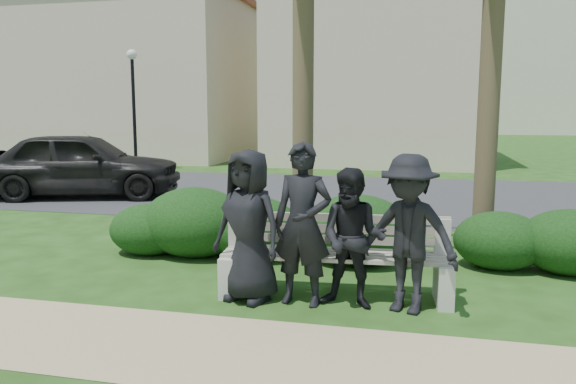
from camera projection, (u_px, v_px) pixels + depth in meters
name	position (u px, v px, depth m)	size (l,w,h in m)	color
ground	(332.00, 294.00, 6.72)	(160.00, 160.00, 0.00)	#224012
footpath	(301.00, 358.00, 4.98)	(30.00, 1.60, 0.01)	tan
asphalt_street	(379.00, 196.00, 14.42)	(160.00, 8.00, 0.01)	#2D2D30
stucco_bldg_left	(138.00, 78.00, 26.23)	(10.40, 8.40, 7.30)	beige
stucco_bldg_right	(374.00, 74.00, 23.75)	(8.40, 8.40, 7.30)	beige
street_lamp	(133.00, 88.00, 19.88)	(0.36, 0.36, 4.29)	black
park_bench	(335.00, 262.00, 6.57)	(2.70, 0.82, 0.93)	gray
man_a	(249.00, 226.00, 6.40)	(0.86, 0.56, 1.75)	black
man_b	(303.00, 224.00, 6.27)	(0.67, 0.44, 1.84)	black
man_c	(353.00, 239.00, 6.18)	(0.76, 0.59, 1.56)	black
man_d	(408.00, 234.00, 6.03)	(1.12, 0.64, 1.73)	black
hedge_a	(149.00, 228.00, 8.59)	(1.21, 1.00, 0.79)	black
hedge_b	(195.00, 220.00, 8.50)	(1.63, 1.35, 1.06)	black
hedge_c	(252.00, 226.00, 8.36)	(1.46, 1.20, 0.95)	black
hedge_d	(357.00, 228.00, 8.06)	(1.57, 1.29, 1.02)	black
hedge_e	(500.00, 239.00, 7.80)	(1.25, 1.04, 0.82)	black
hedge_f	(571.00, 240.00, 7.55)	(1.37, 1.14, 0.90)	black
car_a	(82.00, 164.00, 14.11)	(1.96, 4.86, 1.66)	black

